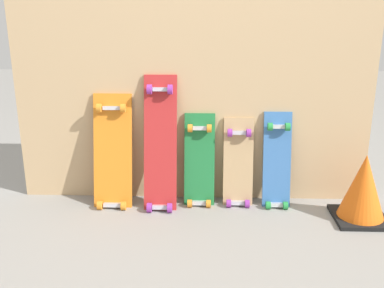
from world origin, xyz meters
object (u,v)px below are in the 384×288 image
Objects in this scene: skateboard_orange at (113,157)px; skateboard_red at (160,149)px; skateboard_green at (199,165)px; skateboard_natural at (238,168)px; traffic_cone at (363,188)px; skateboard_blue at (277,166)px.

skateboard_red is (0.30, -0.01, 0.06)m from skateboard_orange.
skateboard_natural is (0.24, 0.00, -0.01)m from skateboard_green.
skateboard_orange is 1.50m from traffic_cone.
skateboard_orange reaches higher than traffic_cone.
traffic_cone is at bearing -7.01° from skateboard_orange.
skateboard_red is 1.42× the size of skateboard_natural.
skateboard_natural is at bearing 177.72° from skateboard_blue.
skateboard_natural reaches higher than traffic_cone.
skateboard_green reaches higher than skateboard_natural.
traffic_cone is at bearing -23.54° from skateboard_blue.
skateboard_orange reaches higher than skateboard_blue.
skateboard_orange is 0.79m from skateboard_natural.
skateboard_blue is at bearing -2.28° from skateboard_natural.
skateboard_red is 1.33× the size of skateboard_blue.
skateboard_green is at bearing 9.61° from skateboard_red.
skateboard_orange is 0.54m from skateboard_green.
skateboard_blue is at bearing 1.18° from skateboard_orange.
skateboard_green is (0.24, 0.04, -0.12)m from skateboard_red.
skateboard_blue is 0.51m from traffic_cone.
skateboard_natural is 0.74m from traffic_cone.
skateboard_natural is at bearing 163.19° from traffic_cone.
skateboard_green is 0.97m from traffic_cone.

